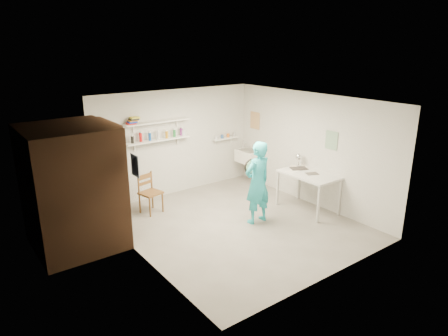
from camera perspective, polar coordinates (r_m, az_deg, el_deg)
floor at (r=7.84m, az=1.76°, el=-8.12°), size 4.00×4.50×0.02m
ceiling at (r=7.14m, az=1.94°, el=9.69°), size 4.00×4.50×0.02m
wall_back at (r=9.21m, az=-6.93°, el=3.68°), size 4.00×0.02×2.40m
wall_front at (r=5.90m, az=15.64°, el=-4.84°), size 4.00×0.02×2.40m
wall_left at (r=6.41m, az=-12.41°, el=-2.80°), size 0.02×4.50×2.40m
wall_right at (r=8.74m, az=12.24°, el=2.66°), size 0.02×4.50×2.40m
doorway_recess at (r=7.40m, az=-15.57°, el=-1.91°), size 0.02×0.90×2.00m
corridor_box at (r=7.18m, az=-20.86°, el=-2.60°), size 1.40×1.50×2.10m
door_lintel at (r=7.14m, az=-16.10°, el=6.10°), size 0.06×1.05×0.10m
door_jamb_near at (r=6.97m, az=-13.90°, el=-2.99°), size 0.06×0.10×2.00m
door_jamb_far at (r=7.86m, az=-16.78°, el=-0.90°), size 0.06×0.10×2.00m
shelf_lower at (r=8.83m, az=-9.36°, el=3.98°), size 1.50×0.22×0.03m
shelf_upper at (r=8.75m, az=-9.48°, el=6.53°), size 1.50×0.22×0.03m
ledge_shelf at (r=9.87m, az=0.17°, el=4.26°), size 0.70×0.14×0.03m
poster_left at (r=6.35m, az=-12.62°, el=0.34°), size 0.01×0.28×0.36m
poster_right_a at (r=9.90m, az=4.45°, el=6.79°), size 0.01×0.34×0.42m
poster_right_b at (r=8.32m, az=15.10°, el=3.83°), size 0.01×0.30×0.38m
belfast_sink at (r=9.86m, az=3.66°, el=1.70°), size 0.48×0.60×0.30m
man at (r=7.67m, az=4.81°, el=-2.10°), size 0.61×0.41×1.63m
wall_clock at (r=7.75m, az=3.83°, el=0.23°), size 0.29×0.05×0.29m
wooden_chair at (r=8.34m, az=-10.43°, el=-3.52°), size 0.48×0.46×0.86m
work_table at (r=8.51m, az=11.87°, el=-3.36°), size 0.72×1.21×0.80m
desk_lamp at (r=8.77m, az=10.65°, el=1.61°), size 0.15×0.15×0.15m
spray_cans at (r=8.81m, az=-9.39°, el=4.61°), size 1.26×0.06×0.17m
book_stack at (r=8.50m, az=-12.88°, el=6.59°), size 0.26×0.14×0.14m
ledge_pots at (r=9.86m, az=0.17°, el=4.60°), size 0.48×0.07×0.09m
papers at (r=8.38m, az=12.04°, el=-0.73°), size 0.30×0.22×0.02m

